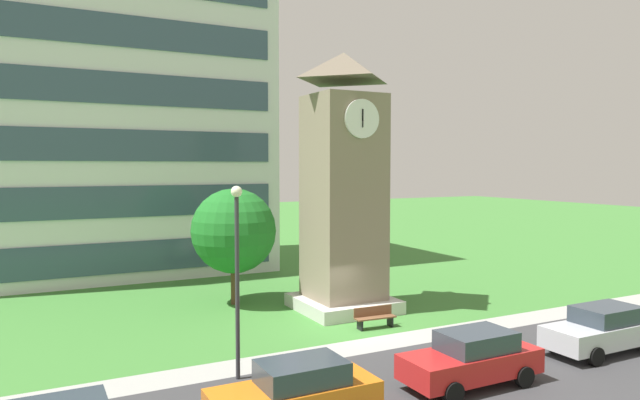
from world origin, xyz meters
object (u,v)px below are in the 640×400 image
at_px(clock_tower, 344,195).
at_px(parked_car_red, 472,358).
at_px(tree_by_building, 234,231).
at_px(parked_car_silver, 603,329).
at_px(parked_car_orange, 296,393).
at_px(park_bench, 375,317).
at_px(street_lamp, 237,261).

bearing_deg(clock_tower, parked_car_red, -96.27).
bearing_deg(tree_by_building, parked_car_silver, -53.85).
relative_size(parked_car_orange, parked_car_silver, 0.96).
bearing_deg(tree_by_building, parked_car_orange, -101.97).
relative_size(park_bench, street_lamp, 0.30).
bearing_deg(park_bench, parked_car_red, -96.42).
bearing_deg(parked_car_red, park_bench, 83.58).
height_order(parked_car_orange, parked_car_red, same).
xyz_separation_m(street_lamp, parked_car_orange, (0.28, -3.82, -2.96)).
bearing_deg(park_bench, parked_car_silver, -48.67).
bearing_deg(tree_by_building, clock_tower, -38.76).
relative_size(tree_by_building, parked_car_orange, 1.27).
height_order(park_bench, street_lamp, street_lamp).
distance_m(tree_by_building, parked_car_red, 14.08).
distance_m(park_bench, tree_by_building, 8.37).
bearing_deg(parked_car_silver, tree_by_building, 126.15).
bearing_deg(street_lamp, parked_car_orange, -85.78).
xyz_separation_m(clock_tower, parked_car_silver, (5.38, -9.77, -4.60)).
distance_m(clock_tower, park_bench, 5.98).
bearing_deg(parked_car_orange, tree_by_building, 78.03).
xyz_separation_m(tree_by_building, parked_car_silver, (9.64, -13.19, -2.78)).
relative_size(parked_car_red, parked_car_silver, 0.96).
bearing_deg(parked_car_silver, clock_tower, 118.83).
height_order(park_bench, parked_car_silver, parked_car_silver).
bearing_deg(street_lamp, clock_tower, 39.93).
xyz_separation_m(clock_tower, parked_car_red, (-1.10, -10.02, -4.60)).
distance_m(park_bench, parked_car_orange, 9.55).
distance_m(park_bench, parked_car_silver, 8.67).
bearing_deg(street_lamp, parked_car_red, -31.47).
bearing_deg(parked_car_orange, parked_car_silver, 1.04).
bearing_deg(tree_by_building, park_bench, -59.65).
bearing_deg(street_lamp, tree_by_building, 71.95).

